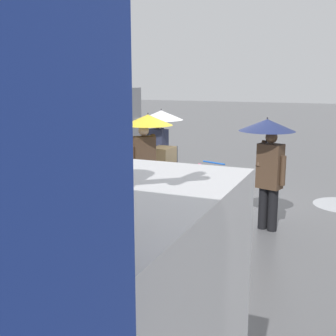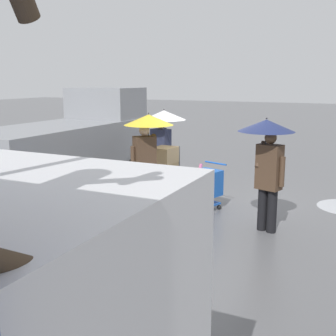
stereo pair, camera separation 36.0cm
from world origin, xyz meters
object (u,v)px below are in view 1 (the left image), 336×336
Objects in this scene: cargo_van_parked_right at (65,147)px; hand_dolly_boxes at (163,170)px; pedestrian_pink_side at (160,132)px; pedestrian_white_side at (146,140)px; shopping_cart_vendor at (202,185)px; pedestrian_black_side at (268,148)px.

cargo_van_parked_right reaches higher than hand_dolly_boxes.
pedestrian_white_side is at bearing 101.27° from pedestrian_pink_side.
shopping_cart_vendor is at bearing -149.28° from pedestrian_white_side.
shopping_cart_vendor is 0.49× the size of pedestrian_white_side.
cargo_van_parked_right is at bearing -7.61° from pedestrian_black_side.
shopping_cart_vendor is at bearing -24.19° from pedestrian_black_side.
pedestrian_black_side is at bearing 154.98° from pedestrian_pink_side.
pedestrian_pink_side is at bearing -58.33° from hand_dolly_boxes.
hand_dolly_boxes is 1.17m from pedestrian_white_side.
pedestrian_white_side is at bearing 30.72° from shopping_cart_vendor.
pedestrian_white_side is at bearing -1.08° from pedestrian_black_side.
hand_dolly_boxes is 2.80m from pedestrian_black_side.
pedestrian_black_side is 1.00× the size of pedestrian_white_side.
pedestrian_pink_side is 1.00× the size of pedestrian_black_side.
pedestrian_pink_side is at bearing -25.02° from pedestrian_black_side.
cargo_van_parked_right reaches higher than pedestrian_black_side.
cargo_van_parked_right is 2.40m from pedestrian_pink_side.
shopping_cart_vendor is 1.59m from pedestrian_white_side.
shopping_cart_vendor is 0.49× the size of pedestrian_pink_side.
pedestrian_white_side reaches higher than hand_dolly_boxes.
cargo_van_parked_right reaches higher than pedestrian_white_side.
hand_dolly_boxes is 0.61× the size of pedestrian_white_side.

